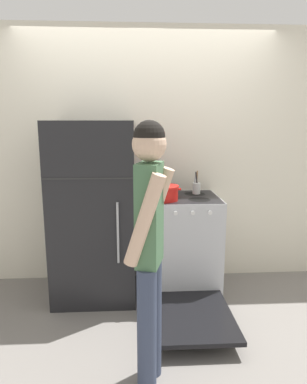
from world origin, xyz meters
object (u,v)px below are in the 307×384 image
(tea_kettle, at_px, (162,187))
(utensil_jar, at_px, (196,188))
(refrigerator, at_px, (94,211))
(stove_range, at_px, (179,246))
(person, at_px, (150,242))
(dutch_oven_pot, at_px, (163,193))

(tea_kettle, height_order, utensil_jar, utensil_jar)
(refrigerator, height_order, stove_range, refrigerator)
(utensil_jar, height_order, person, person)
(utensil_jar, bearing_deg, stove_range, -137.05)
(dutch_oven_pot, bearing_deg, person, -98.70)
(refrigerator, distance_m, dutch_oven_pot, 0.66)
(stove_range, xyz_separation_m, utensil_jar, (0.19, 0.17, 0.53))
(refrigerator, relative_size, person, 1.00)
(dutch_oven_pot, height_order, person, person)
(refrigerator, relative_size, dutch_oven_pot, 4.95)
(person, bearing_deg, tea_kettle, 7.65)
(person, bearing_deg, refrigerator, 36.23)
(stove_range, relative_size, dutch_oven_pot, 4.19)
(person, bearing_deg, utensil_jar, -5.66)
(dutch_oven_pot, relative_size, tea_kettle, 1.50)
(refrigerator, relative_size, stove_range, 1.18)
(stove_range, height_order, utensil_jar, utensil_jar)
(tea_kettle, bearing_deg, refrigerator, -165.87)
(refrigerator, height_order, dutch_oven_pot, refrigerator)
(dutch_oven_pot, bearing_deg, refrigerator, 171.70)
(refrigerator, height_order, person, refrigerator)
(person, bearing_deg, stove_range, -0.48)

